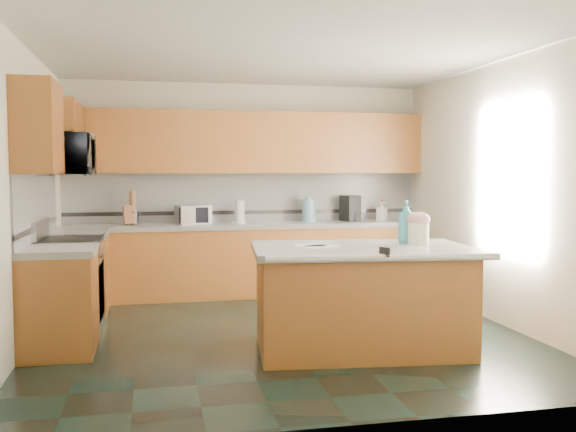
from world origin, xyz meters
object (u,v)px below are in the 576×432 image
object	(u,v)px
island_top	(362,250)
knife_block	(129,215)
treat_jar	(418,233)
island_base	(361,302)
coffee_maker	(350,208)
soap_bottle_island	(406,222)
toaster_oven	(193,215)

from	to	relation	value
island_top	knife_block	size ratio (longest dim) A/B	8.20
island_top	treat_jar	world-z (taller)	treat_jar
island_base	coffee_maker	distance (m)	2.96
soap_bottle_island	toaster_oven	xyz separation A→B (m)	(-1.77, 2.58, -0.08)
toaster_oven	soap_bottle_island	bearing A→B (deg)	-71.21
soap_bottle_island	toaster_oven	world-z (taller)	soap_bottle_island
island_top	soap_bottle_island	distance (m)	0.56
soap_bottle_island	island_top	bearing A→B (deg)	-135.24
treat_jar	island_base	bearing A→B (deg)	175.18
island_top	treat_jar	xyz separation A→B (m)	(0.55, 0.04, 0.13)
island_base	knife_block	bearing A→B (deg)	133.04
soap_bottle_island	treat_jar	bearing A→B (deg)	-38.62
island_base	knife_block	xyz separation A→B (m)	(-2.07, 2.75, 0.60)
knife_block	coffee_maker	world-z (taller)	coffee_maker
island_top	knife_block	xyz separation A→B (m)	(-2.07, 2.75, 0.14)
island_base	treat_jar	distance (m)	0.80
island_base	coffee_maker	bearing A→B (deg)	80.61
island_base	island_top	world-z (taller)	island_top
knife_block	treat_jar	bearing A→B (deg)	-57.88
toaster_oven	treat_jar	bearing A→B (deg)	-71.58
toaster_oven	coffee_maker	world-z (taller)	coffee_maker
island_base	toaster_oven	xyz separation A→B (m)	(-1.29, 2.75, 0.61)
island_top	knife_block	distance (m)	3.44
toaster_oven	coffee_maker	distance (m)	2.06
treat_jar	toaster_oven	distance (m)	3.27
knife_block	toaster_oven	bearing A→B (deg)	-11.89
island_base	soap_bottle_island	xyz separation A→B (m)	(0.48, 0.17, 0.69)
coffee_maker	toaster_oven	bearing A→B (deg)	160.87
soap_bottle_island	knife_block	xyz separation A→B (m)	(-2.55, 2.58, -0.08)
toaster_oven	coffee_maker	size ratio (longest dim) A/B	1.18
treat_jar	coffee_maker	xyz separation A→B (m)	(0.22, 2.74, 0.07)
island_top	treat_jar	distance (m)	0.56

